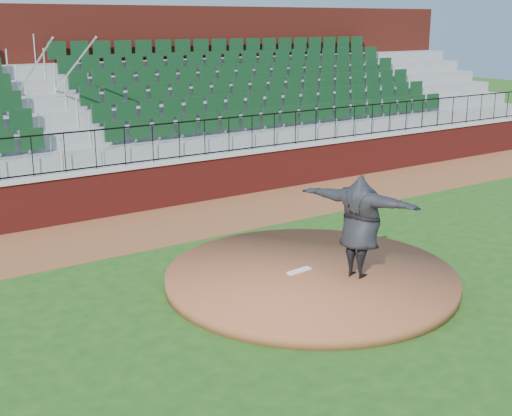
# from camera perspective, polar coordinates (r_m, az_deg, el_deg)

# --- Properties ---
(ground) EXTENTS (90.00, 90.00, 0.00)m
(ground) POSITION_cam_1_polar(r_m,az_deg,el_deg) (13.20, 3.72, -6.88)
(ground) COLOR #204C15
(ground) RESTS_ON ground
(warning_track) EXTENTS (34.00, 3.20, 0.01)m
(warning_track) POSITION_cam_1_polar(r_m,az_deg,el_deg) (17.51, -7.26, -1.30)
(warning_track) COLOR brown
(warning_track) RESTS_ON ground
(field_wall) EXTENTS (34.00, 0.35, 1.20)m
(field_wall) POSITION_cam_1_polar(r_m,az_deg,el_deg) (18.74, -9.58, 1.60)
(field_wall) COLOR maroon
(field_wall) RESTS_ON ground
(wall_cap) EXTENTS (34.00, 0.45, 0.10)m
(wall_cap) POSITION_cam_1_polar(r_m,az_deg,el_deg) (18.60, -9.67, 3.55)
(wall_cap) COLOR #B7B7B7
(wall_cap) RESTS_ON field_wall
(wall_railing) EXTENTS (34.00, 0.05, 1.00)m
(wall_railing) POSITION_cam_1_polar(r_m,az_deg,el_deg) (18.50, -9.74, 5.22)
(wall_railing) COLOR black
(wall_railing) RESTS_ON wall_cap
(seating_stands) EXTENTS (34.00, 5.10, 4.60)m
(seating_stands) POSITION_cam_1_polar(r_m,az_deg,el_deg) (20.90, -13.00, 7.58)
(seating_stands) COLOR gray
(seating_stands) RESTS_ON ground
(concourse_wall) EXTENTS (34.00, 0.50, 5.50)m
(concourse_wall) POSITION_cam_1_polar(r_m,az_deg,el_deg) (23.46, -15.66, 9.33)
(concourse_wall) COLOR maroon
(concourse_wall) RESTS_ON ground
(pitchers_mound) EXTENTS (5.70, 5.70, 0.25)m
(pitchers_mound) POSITION_cam_1_polar(r_m,az_deg,el_deg) (13.50, 4.60, -5.81)
(pitchers_mound) COLOR brown
(pitchers_mound) RESTS_ON ground
(pitching_rubber) EXTENTS (0.55, 0.18, 0.04)m
(pitching_rubber) POSITION_cam_1_polar(r_m,az_deg,el_deg) (13.43, 3.62, -5.24)
(pitching_rubber) COLOR white
(pitching_rubber) RESTS_ON pitchers_mound
(pitcher) EXTENTS (1.42, 2.53, 1.99)m
(pitcher) POSITION_cam_1_polar(r_m,az_deg,el_deg) (13.02, 8.67, -1.52)
(pitcher) COLOR black
(pitcher) RESTS_ON pitchers_mound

